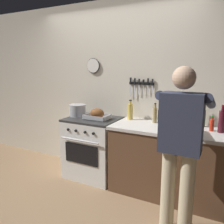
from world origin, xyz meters
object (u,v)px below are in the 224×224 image
at_px(person_cook, 181,142).
at_px(bottle_olive_oil, 203,118).
at_px(bottle_cooking_oil, 130,111).
at_px(stock_pot, 78,110).
at_px(bottle_wine_red, 222,121).
at_px(bottle_vinegar, 155,115).
at_px(cutting_board, 183,131).
at_px(bottle_soy_sauce, 160,116).
at_px(stove, 93,147).
at_px(bottle_hot_sauce, 212,125).
at_px(roasting_pan, 97,115).

distance_m(person_cook, bottle_olive_oil, 0.90).
bearing_deg(bottle_cooking_oil, stock_pot, -168.96).
height_order(person_cook, bottle_wine_red, person_cook).
bearing_deg(bottle_cooking_oil, bottle_vinegar, -2.75).
height_order(cutting_board, bottle_vinegar, bottle_vinegar).
height_order(cutting_board, bottle_olive_oil, bottle_olive_oil).
distance_m(bottle_vinegar, bottle_soy_sauce, 0.09).
relative_size(stove, bottle_cooking_oil, 3.15).
xyz_separation_m(cutting_board, bottle_hot_sauce, (0.29, 0.20, 0.06)).
xyz_separation_m(stock_pot, bottle_soy_sauce, (1.23, 0.21, 0.00)).
relative_size(bottle_olive_oil, bottle_wine_red, 0.84).
height_order(person_cook, bottle_vinegar, person_cook).
distance_m(stove, bottle_hot_sauce, 1.69).
height_order(roasting_pan, bottle_hot_sauce, bottle_hot_sauce).
height_order(cutting_board, bottle_hot_sauce, bottle_hot_sauce).
distance_m(roasting_pan, bottle_soy_sauce, 0.89).
bearing_deg(bottle_wine_red, bottle_hot_sauce, 169.90).
height_order(person_cook, stock_pot, person_cook).
xyz_separation_m(bottle_hot_sauce, bottle_soy_sauce, (-0.67, 0.15, 0.02)).
xyz_separation_m(stock_pot, bottle_vinegar, (1.17, 0.14, 0.02)).
xyz_separation_m(bottle_olive_oil, bottle_cooking_oil, (-0.97, -0.06, 0.01)).
height_order(bottle_olive_oil, bottle_wine_red, bottle_wine_red).
distance_m(roasting_pan, stock_pot, 0.38).
xyz_separation_m(bottle_hot_sauce, bottle_wine_red, (0.10, -0.02, 0.06)).
bearing_deg(bottle_soy_sauce, stove, -166.11).
bearing_deg(bottle_olive_oil, stove, -170.72).
relative_size(bottle_vinegar, bottle_soy_sauce, 1.24).
height_order(bottle_vinegar, bottle_hot_sauce, bottle_vinegar).
bearing_deg(person_cook, roasting_pan, 68.16).
bearing_deg(bottle_hot_sauce, bottle_vinegar, 173.25).
xyz_separation_m(stock_pot, bottle_olive_oil, (1.78, 0.22, 0.02)).
bearing_deg(stove, bottle_olive_oil, 9.28).
relative_size(bottle_hot_sauce, bottle_cooking_oil, 0.63).
relative_size(bottle_soy_sauce, bottle_cooking_oil, 0.76).
bearing_deg(bottle_soy_sauce, bottle_olive_oil, 1.15).
bearing_deg(bottle_wine_red, person_cook, -114.42).
height_order(roasting_pan, stock_pot, stock_pot).
distance_m(person_cook, roasting_pan, 1.45).
relative_size(roasting_pan, bottle_olive_oil, 1.29).
height_order(bottle_cooking_oil, bottle_wine_red, bottle_wine_red).
height_order(bottle_hot_sauce, bottle_soy_sauce, bottle_soy_sauce).
bearing_deg(bottle_hot_sauce, bottle_olive_oil, 126.33).
height_order(bottle_vinegar, bottle_wine_red, bottle_wine_red).
xyz_separation_m(bottle_olive_oil, bottle_soy_sauce, (-0.55, -0.01, -0.02)).
bearing_deg(cutting_board, stove, 174.69).
bearing_deg(stove, stock_pot, 174.70).
relative_size(stove, cutting_board, 2.50).
height_order(stock_pot, bottle_vinegar, bottle_vinegar).
height_order(bottle_vinegar, bottle_soy_sauce, bottle_vinegar).
bearing_deg(stove, cutting_board, -5.31).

